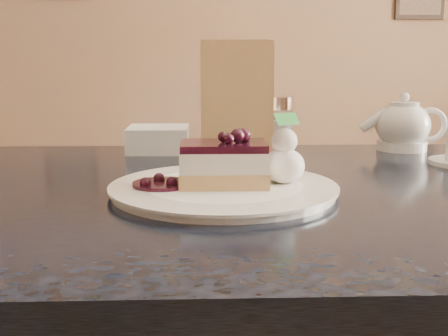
{
  "coord_description": "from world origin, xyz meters",
  "views": [
    {
      "loc": [
        -0.07,
        -0.4,
        0.95
      ],
      "look_at": [
        -0.06,
        0.3,
        0.81
      ],
      "focal_mm": 45.0,
      "sensor_mm": 36.0,
      "label": 1
    }
  ],
  "objects_px": {
    "main_table": "(222,237)",
    "dessert_plate": "(223,189)",
    "cheesecake_slice": "(223,164)",
    "tea_set": "(414,131)"
  },
  "relations": [
    {
      "from": "main_table",
      "to": "cheesecake_slice",
      "type": "height_order",
      "value": "cheesecake_slice"
    },
    {
      "from": "dessert_plate",
      "to": "tea_set",
      "type": "bearing_deg",
      "value": 42.19
    },
    {
      "from": "main_table",
      "to": "cheesecake_slice",
      "type": "relative_size",
      "value": 9.99
    },
    {
      "from": "dessert_plate",
      "to": "cheesecake_slice",
      "type": "distance_m",
      "value": 0.04
    },
    {
      "from": "cheesecake_slice",
      "to": "dessert_plate",
      "type": "bearing_deg",
      "value": -105.52
    },
    {
      "from": "dessert_plate",
      "to": "tea_set",
      "type": "height_order",
      "value": "tea_set"
    },
    {
      "from": "cheesecake_slice",
      "to": "main_table",
      "type": "bearing_deg",
      "value": 90.0
    },
    {
      "from": "main_table",
      "to": "tea_set",
      "type": "bearing_deg",
      "value": 36.21
    },
    {
      "from": "tea_set",
      "to": "cheesecake_slice",
      "type": "bearing_deg",
      "value": -137.81
    },
    {
      "from": "main_table",
      "to": "dessert_plate",
      "type": "bearing_deg",
      "value": -90.0
    }
  ]
}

